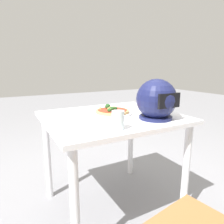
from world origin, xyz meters
TOP-DOWN VIEW (x-y plane):
  - ground_plane at (0.00, 0.00)m, footprint 14.00×14.00m
  - dining_table at (0.00, 0.00)m, footprint 0.94×0.82m
  - pizza_plate at (-0.02, -0.03)m, footprint 0.28×0.28m
  - pizza at (-0.02, -0.04)m, footprint 0.24×0.24m
  - motorcycle_helmet at (-0.21, 0.23)m, footprint 0.27×0.27m
  - drinking_glass at (0.13, 0.32)m, footprint 0.07×0.07m

SIDE VIEW (x-z plane):
  - ground_plane at x=0.00m, z-range 0.00..0.00m
  - dining_table at x=0.00m, z-range 0.27..1.01m
  - pizza_plate at x=-0.02m, z-range 0.74..0.75m
  - pizza at x=-0.02m, z-range 0.74..0.79m
  - drinking_glass at x=0.13m, z-range 0.74..0.85m
  - motorcycle_helmet at x=-0.21m, z-range 0.73..1.00m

